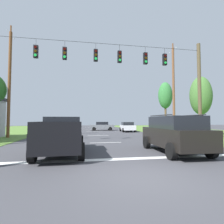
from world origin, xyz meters
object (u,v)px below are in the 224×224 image
(overhead_signal_span, at_px, (105,81))
(utility_pole_mid_right, at_px, (174,90))
(suv_black, at_px, (174,133))
(utility_pole_near_left, at_px, (9,83))
(pickup_truck, at_px, (62,135))
(tree_roadside_right, at_px, (165,96))
(distant_car_crossing_white, at_px, (127,127))
(tree_roadside_left, at_px, (201,96))
(distant_car_oncoming, at_px, (102,126))

(overhead_signal_span, distance_m, utility_pole_mid_right, 10.24)
(suv_black, bearing_deg, utility_pole_near_left, 140.10)
(pickup_truck, xyz_separation_m, tree_roadside_right, (15.75, 19.59, 5.26))
(pickup_truck, bearing_deg, overhead_signal_span, 54.02)
(distant_car_crossing_white, relative_size, utility_pole_mid_right, 0.40)
(utility_pole_mid_right, bearing_deg, distant_car_crossing_white, 113.31)
(distant_car_crossing_white, height_order, tree_roadside_left, tree_roadside_left)
(suv_black, distance_m, distant_car_oncoming, 22.25)
(distant_car_crossing_white, distance_m, distant_car_oncoming, 5.53)
(suv_black, bearing_deg, tree_roadside_left, 47.15)
(distant_car_crossing_white, relative_size, tree_roadside_right, 0.51)
(overhead_signal_span, distance_m, tree_roadside_left, 12.60)
(tree_roadside_right, bearing_deg, utility_pole_mid_right, -111.86)
(suv_black, xyz_separation_m, tree_roadside_right, (9.74, 20.38, 5.16))
(distant_car_crossing_white, bearing_deg, utility_pole_mid_right, -66.69)
(suv_black, distance_m, utility_pole_mid_right, 12.14)
(suv_black, distance_m, tree_roadside_right, 23.18)
(distant_car_oncoming, distance_m, tree_roadside_left, 16.88)
(utility_pole_mid_right, bearing_deg, distant_car_oncoming, 119.93)
(overhead_signal_span, height_order, distant_car_crossing_white, overhead_signal_span)
(utility_pole_mid_right, height_order, utility_pole_near_left, utility_pole_near_left)
(suv_black, height_order, tree_roadside_left, tree_roadside_left)
(tree_roadside_right, bearing_deg, utility_pole_near_left, -155.63)
(utility_pole_mid_right, xyz_separation_m, tree_roadside_left, (2.98, -0.73, -0.77))
(distant_car_crossing_white, xyz_separation_m, tree_roadside_right, (7.69, 2.39, 5.43))
(pickup_truck, xyz_separation_m, tree_roadside_left, (14.53, 8.39, 3.62))
(pickup_truck, distance_m, utility_pole_near_left, 12.42)
(overhead_signal_span, relative_size, tree_roadside_left, 2.46)
(suv_black, height_order, tree_roadside_right, tree_roadside_right)
(pickup_truck, xyz_separation_m, suv_black, (6.01, -0.80, 0.09))
(suv_black, bearing_deg, distant_car_crossing_white, 83.48)
(distant_car_oncoming, xyz_separation_m, tree_roadside_left, (10.05, -13.02, 3.79))
(utility_pole_near_left, bearing_deg, tree_roadside_left, -3.22)
(overhead_signal_span, bearing_deg, tree_roadside_left, 21.19)
(distant_car_crossing_white, distance_m, tree_roadside_left, 11.57)
(utility_pole_near_left, relative_size, tree_roadside_left, 1.70)
(pickup_truck, distance_m, tree_roadside_right, 25.68)
(utility_pole_near_left, bearing_deg, distant_car_crossing_white, 27.86)
(suv_black, distance_m, distant_car_crossing_white, 18.12)
(pickup_truck, height_order, utility_pole_mid_right, utility_pole_mid_right)
(distant_car_oncoming, xyz_separation_m, tree_roadside_right, (11.28, -1.82, 5.43))
(suv_black, distance_m, utility_pole_near_left, 16.79)
(tree_roadside_right, bearing_deg, tree_roadside_left, -96.23)
(pickup_truck, relative_size, suv_black, 1.12)
(suv_black, height_order, distant_car_crossing_white, suv_black)
(distant_car_oncoming, bearing_deg, utility_pole_mid_right, -60.07)
(distant_car_oncoming, bearing_deg, distant_car_crossing_white, -49.48)
(distant_car_crossing_white, height_order, utility_pole_near_left, utility_pole_near_left)
(distant_car_crossing_white, bearing_deg, distant_car_oncoming, 130.52)
(utility_pole_mid_right, bearing_deg, overhead_signal_span, -148.94)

